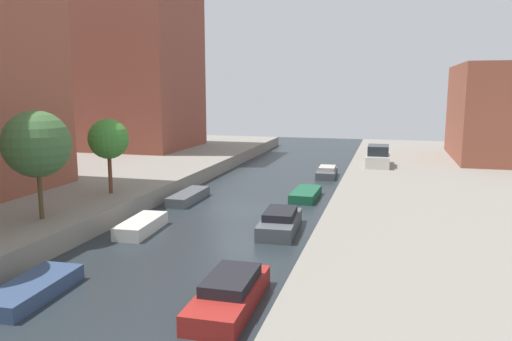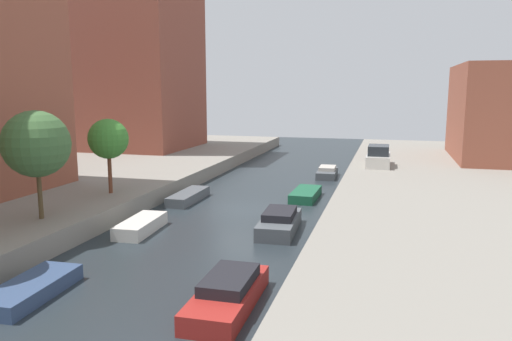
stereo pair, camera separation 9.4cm
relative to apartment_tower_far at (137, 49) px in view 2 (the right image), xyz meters
The scene contains 13 objects.
ground_plane 26.38m from the apartment_tower_far, 48.57° to the right, with size 84.00×84.00×0.00m, color #232B30.
quay_left 20.75m from the apartment_tower_far, 86.84° to the right, with size 20.00×64.00×1.00m, color gray.
apartment_tower_far is the anchor object (origin of this frame).
street_tree_1 28.00m from the apartment_tower_far, 70.72° to the right, with size 2.93×2.93×4.82m.
street_tree_2 22.99m from the apartment_tower_far, 65.85° to the right, with size 2.19×2.19×4.12m.
parked_car 25.51m from the apartment_tower_far, 14.81° to the right, with size 1.71×4.15×1.57m.
moored_boat_left_1 35.14m from the apartment_tower_far, 67.66° to the right, with size 1.70×3.76×0.53m.
moored_boat_left_2 28.54m from the apartment_tower_far, 61.69° to the right, with size 1.53×3.56×0.61m.
moored_boat_left_3 23.20m from the apartment_tower_far, 53.95° to the right, with size 1.26×4.17×0.56m.
moored_boat_right_1 37.07m from the apartment_tower_far, 57.39° to the right, with size 1.69×4.44×1.00m.
moored_boat_right_2 30.46m from the apartment_tower_far, 48.69° to the right, with size 1.87×4.30×1.03m.
moored_boat_right_3 25.90m from the apartment_tower_far, 36.96° to the right, with size 1.50×3.73×0.55m.
moored_boat_right_4 22.76m from the apartment_tower_far, 18.20° to the right, with size 1.52×3.48×0.82m.
Camera 2 is at (7.88, -25.60, 6.72)m, focal length 34.41 mm.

